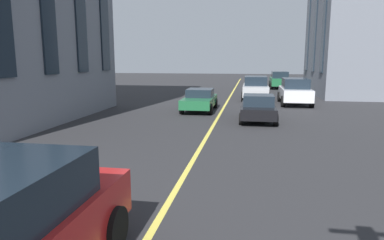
% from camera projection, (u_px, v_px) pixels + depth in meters
% --- Properties ---
extents(lane_centre_line, '(80.00, 0.16, 0.01)m').
position_uv_depth(lane_centre_line, '(217.00, 118.00, 18.90)').
color(lane_centre_line, '#D8C64C').
rests_on(lane_centre_line, ground_plane).
extents(car_green_far, '(4.70, 2.14, 1.88)m').
position_uv_depth(car_green_far, '(280.00, 80.00, 38.33)').
color(car_green_far, '#1E6038').
rests_on(car_green_far, ground_plane).
extents(car_black_parked_b, '(3.90, 1.89, 1.40)m').
position_uv_depth(car_black_parked_b, '(258.00, 108.00, 18.04)').
color(car_black_parked_b, black).
rests_on(car_black_parked_b, ground_plane).
extents(car_white_parked_a, '(4.70, 2.14, 1.88)m').
position_uv_depth(car_white_parked_a, '(295.00, 91.00, 24.65)').
color(car_white_parked_a, silver).
rests_on(car_white_parked_a, ground_plane).
extents(car_green_mid, '(4.40, 1.95, 1.37)m').
position_uv_depth(car_green_mid, '(200.00, 100.00, 21.72)').
color(car_green_mid, '#1E6038').
rests_on(car_green_mid, ground_plane).
extents(car_silver_oncoming, '(4.70, 2.14, 1.88)m').
position_uv_depth(car_silver_oncoming, '(255.00, 88.00, 27.60)').
color(car_silver_oncoming, '#B7BABF').
rests_on(car_silver_oncoming, ground_plane).
extents(building_right_near, '(11.98, 10.49, 15.01)m').
position_uv_depth(building_right_near, '(378.00, 10.00, 30.48)').
color(building_right_near, slate).
rests_on(building_right_near, ground_plane).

